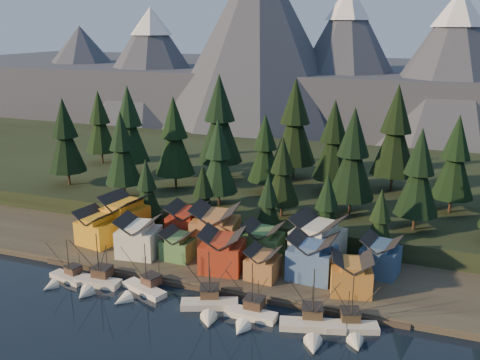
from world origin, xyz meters
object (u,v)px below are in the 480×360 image
at_px(boat_1, 95,276).
at_px(boat_5, 313,321).
at_px(boat_4, 249,309).
at_px(house_back_1, 187,222).
at_px(house_front_1, 139,235).
at_px(house_front_0, 97,226).
at_px(house_back_0, 125,215).
at_px(boat_3, 209,299).
at_px(boat_2, 139,285).
at_px(boat_0, 63,273).
at_px(boat_6, 353,322).

relative_size(boat_1, boat_5, 0.96).
relative_size(boat_4, house_back_1, 1.25).
bearing_deg(house_front_1, house_front_0, 162.48).
height_order(house_back_0, house_back_1, house_back_0).
distance_m(boat_3, house_front_1, 28.70).
xyz_separation_m(boat_3, house_front_1, (-24.16, 14.99, 3.94)).
bearing_deg(boat_3, boat_1, 157.53).
bearing_deg(house_back_1, boat_2, -91.51).
bearing_deg(boat_0, house_front_1, 70.29).
distance_m(boat_4, house_back_0, 48.94).
height_order(boat_0, boat_5, boat_5).
height_order(boat_4, house_front_0, boat_4).
xyz_separation_m(boat_0, boat_6, (60.89, 1.48, 0.33)).
relative_size(boat_5, boat_6, 1.13).
distance_m(boat_2, house_back_1, 25.36).
relative_size(boat_3, boat_6, 1.08).
xyz_separation_m(boat_0, boat_5, (54.19, -0.68, 0.36)).
bearing_deg(house_back_1, boat_6, -33.22).
bearing_deg(boat_5, boat_6, 3.49).
distance_m(boat_5, house_back_1, 46.10).
xyz_separation_m(house_front_1, house_back_0, (-9.39, 9.24, 0.74)).
xyz_separation_m(boat_5, house_front_1, (-44.51, 15.65, 4.00)).
relative_size(boat_0, house_front_0, 1.06).
distance_m(boat_1, boat_2, 10.29).
bearing_deg(house_front_1, house_back_1, 49.85).
height_order(boat_1, house_front_0, boat_1).
distance_m(boat_5, house_front_1, 47.35).
distance_m(boat_0, house_back_1, 31.18).
bearing_deg(house_front_0, boat_1, -47.35).
distance_m(boat_2, house_front_0, 27.05).
bearing_deg(boat_0, boat_6, 14.56).
distance_m(boat_6, house_back_0, 64.90).
bearing_deg(house_back_1, house_back_0, -178.50).
xyz_separation_m(boat_3, boat_5, (20.35, -0.66, -0.06)).
height_order(boat_5, house_back_1, boat_5).
bearing_deg(house_front_0, house_back_1, 33.19).
height_order(house_front_0, house_back_1, house_back_1).
bearing_deg(house_back_1, boat_0, -127.19).
relative_size(boat_4, boat_6, 1.02).
bearing_deg(boat_4, boat_5, 2.01).
distance_m(boat_6, house_front_1, 53.11).
xyz_separation_m(boat_3, boat_4, (8.30, -0.71, -0.02)).
relative_size(boat_4, house_back_0, 1.09).
bearing_deg(boat_5, house_back_1, 130.32).
xyz_separation_m(boat_0, house_front_1, (9.68, 14.98, 4.35)).
xyz_separation_m(boat_1, house_back_0, (-7.40, 23.93, 4.50)).
height_order(boat_6, house_back_1, house_back_1).
distance_m(boat_2, boat_5, 36.27).
relative_size(boat_3, boat_4, 1.05).
xyz_separation_m(boat_1, house_front_0, (-10.92, 17.03, 3.42)).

